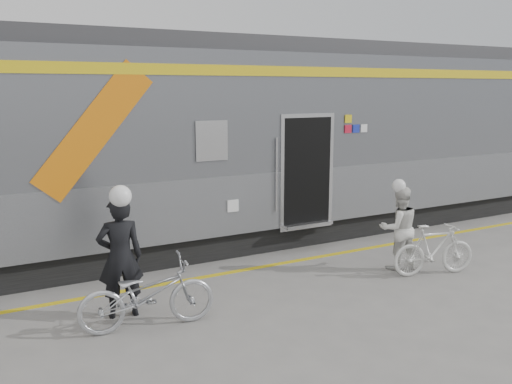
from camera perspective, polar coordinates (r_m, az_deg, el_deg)
ground at (r=8.11m, az=8.46°, el=-12.08°), size 90.00×90.00×0.00m
train at (r=10.81m, az=-8.82°, el=4.95°), size 24.00×3.17×4.10m
safety_strip at (r=9.80m, az=0.89°, el=-7.83°), size 24.00×0.12×0.01m
man at (r=7.74m, az=-14.12°, el=-6.67°), size 0.67×0.49×1.72m
bicycle_left at (r=7.42m, az=-11.38°, el=-10.50°), size 1.86×0.85×0.94m
woman at (r=9.83m, az=14.80°, el=-3.69°), size 0.83×0.72×1.47m
bicycle_right at (r=9.74m, az=18.23°, el=-5.79°), size 1.54×0.79×0.89m
helmet_man at (r=7.51m, az=-14.47°, el=0.68°), size 0.30×0.30×0.30m
helmet_woman at (r=9.66m, az=15.04°, el=1.22°), size 0.24×0.24×0.24m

